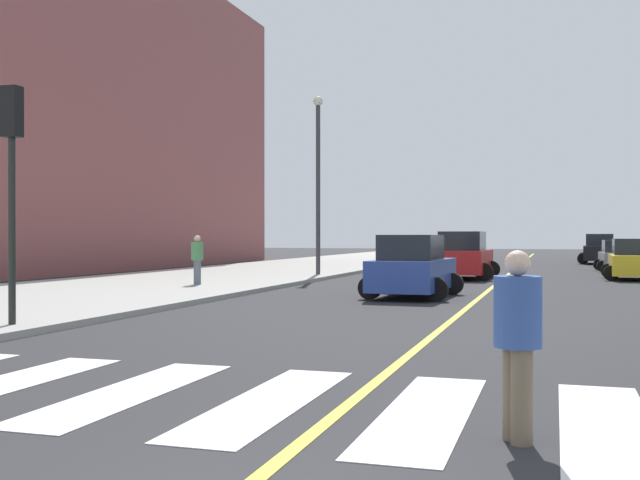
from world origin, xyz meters
name	(u,v)px	position (x,y,z in m)	size (l,w,h in m)	color
sidewalk_kerb_west	(133,287)	(-12.20, 20.00, 0.07)	(10.00, 120.00, 0.15)	#9E9B93
crosswalk_paint	(346,407)	(0.00, 4.00, 0.01)	(13.50, 4.00, 0.01)	silver
lane_divider_paint	(514,270)	(0.00, 40.00, 0.01)	(0.16, 80.00, 0.01)	yellow
low_rise_brick_west	(48,118)	(-27.57, 35.92, 9.11)	(16.00, 32.00, 18.22)	#8D4A49
car_blue_nearest	(412,268)	(-2.00, 19.21, 0.90)	(2.81, 4.38, 1.92)	#2D479E
car_white_second	(456,249)	(-5.04, 54.74, 0.86)	(2.69, 4.20, 1.84)	silver
car_yellow_third	(632,260)	(5.38, 31.44, 0.83)	(2.52, 3.99, 1.77)	gold
car_red_fourth	(463,257)	(-1.68, 29.92, 0.97)	(2.99, 4.71, 2.08)	red
car_black_fifth	(599,250)	(5.06, 51.10, 0.95)	(2.94, 4.60, 2.03)	black
car_gray_sixth	(618,257)	(5.40, 39.69, 0.78)	(2.41, 3.78, 1.67)	slate
traffic_light_far_corner	(12,157)	(-8.00, 8.47, 3.44)	(0.36, 0.41, 4.68)	black
pedestrian_crossing	(518,336)	(1.88, 3.08, 0.97)	(0.43, 0.43, 1.76)	brown
pedestrian_walking_west	(197,257)	(-10.04, 20.75, 1.12)	(0.43, 0.43, 1.76)	slate
street_lamp	(318,170)	(-8.10, 29.10, 4.87)	(0.44, 0.44, 8.08)	#38383D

